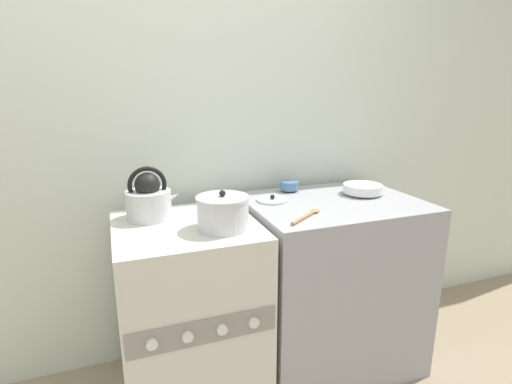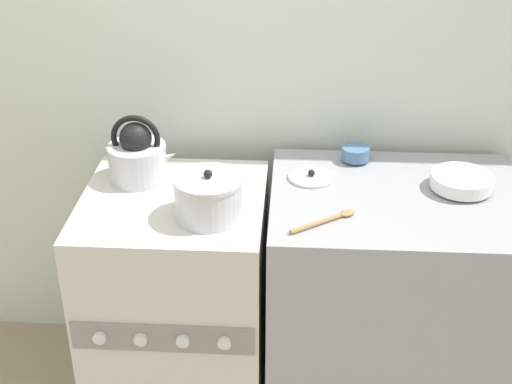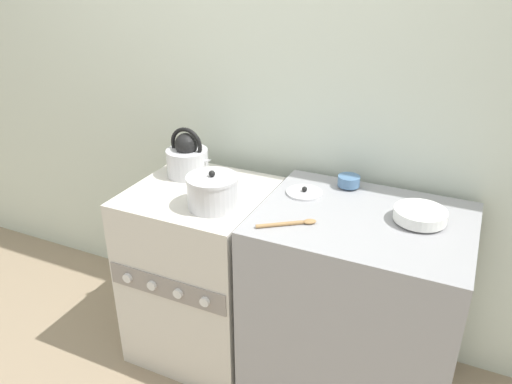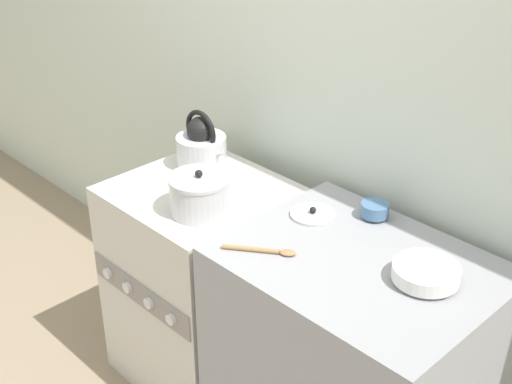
% 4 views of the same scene
% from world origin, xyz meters
% --- Properties ---
extents(wall_back, '(7.00, 0.06, 2.50)m').
position_xyz_m(wall_back, '(0.00, 0.75, 1.25)').
color(wall_back, silver).
rests_on(wall_back, ground_plane).
extents(stove, '(0.63, 0.65, 0.91)m').
position_xyz_m(stove, '(0.00, 0.31, 0.45)').
color(stove, beige).
rests_on(stove, ground_plane).
extents(counter, '(0.87, 0.68, 0.93)m').
position_xyz_m(counter, '(0.77, 0.34, 0.46)').
color(counter, '#99999E').
rests_on(counter, ground_plane).
extents(kettle, '(0.25, 0.21, 0.25)m').
position_xyz_m(kettle, '(-0.14, 0.45, 1.00)').
color(kettle, silver).
rests_on(kettle, stove).
extents(cooking_pot, '(0.23, 0.23, 0.17)m').
position_xyz_m(cooking_pot, '(0.14, 0.20, 0.98)').
color(cooking_pot, silver).
rests_on(cooking_pot, stove).
extents(enamel_bowl, '(0.21, 0.21, 0.06)m').
position_xyz_m(enamel_bowl, '(0.98, 0.39, 0.96)').
color(enamel_bowl, white).
rests_on(enamel_bowl, counter).
extents(small_ceramic_bowl, '(0.10, 0.10, 0.06)m').
position_xyz_m(small_ceramic_bowl, '(0.64, 0.59, 0.96)').
color(small_ceramic_bowl, '#4C729E').
rests_on(small_ceramic_bowl, counter).
extents(loose_pot_lid, '(0.16, 0.16, 0.03)m').
position_xyz_m(loose_pot_lid, '(0.47, 0.44, 0.94)').
color(loose_pot_lid, silver).
rests_on(loose_pot_lid, counter).
extents(wooden_spoon, '(0.22, 0.16, 0.02)m').
position_xyz_m(wooden_spoon, '(0.52, 0.15, 0.94)').
color(wooden_spoon, '#A37A4C').
rests_on(wooden_spoon, counter).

